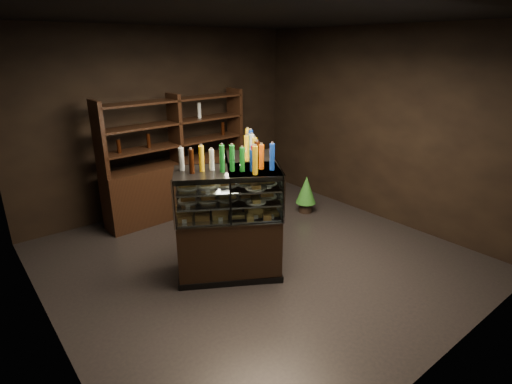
% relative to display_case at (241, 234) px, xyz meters
% --- Properties ---
extents(ground, '(5.00, 5.00, 0.00)m').
position_rel_display_case_xyz_m(ground, '(0.28, 0.04, -0.46)').
color(ground, black).
rests_on(ground, ground).
extents(room_shell, '(5.02, 5.02, 3.01)m').
position_rel_display_case_xyz_m(room_shell, '(0.28, 0.04, 1.48)').
color(room_shell, black).
rests_on(room_shell, ground).
extents(display_case, '(1.73, 1.39, 1.37)m').
position_rel_display_case_xyz_m(display_case, '(0.00, 0.00, 0.00)').
color(display_case, black).
rests_on(display_case, ground).
extents(food_display, '(1.38, 1.06, 0.42)m').
position_rel_display_case_xyz_m(food_display, '(0.00, -0.00, 0.58)').
color(food_display, gold).
rests_on(food_display, display_case).
extents(bottles_top, '(1.21, 0.92, 0.30)m').
position_rel_display_case_xyz_m(bottles_top, '(-0.00, 0.00, 1.04)').
color(bottles_top, silver).
rests_on(bottles_top, display_case).
extents(potted_conifer, '(0.34, 0.34, 0.73)m').
position_rel_display_case_xyz_m(potted_conifer, '(1.94, 0.75, -0.05)').
color(potted_conifer, black).
rests_on(potted_conifer, ground).
extents(back_shelving, '(2.53, 0.55, 2.00)m').
position_rel_display_case_xyz_m(back_shelving, '(0.26, 2.09, 0.14)').
color(back_shelving, black).
rests_on(back_shelving, ground).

